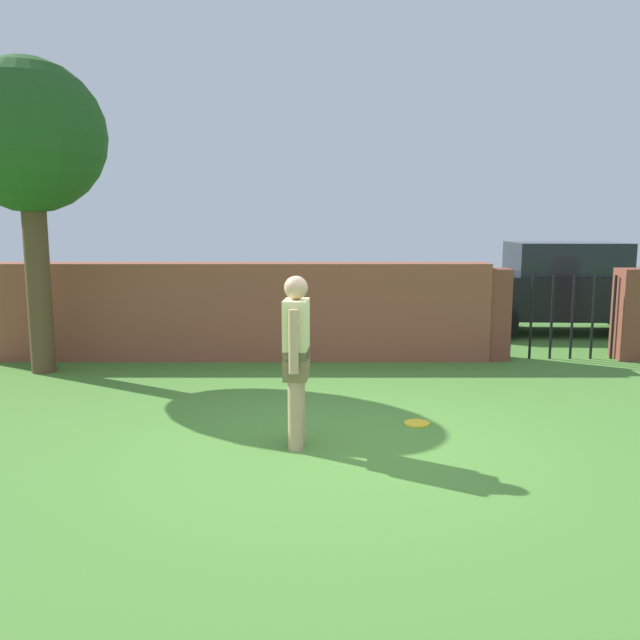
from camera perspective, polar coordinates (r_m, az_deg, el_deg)
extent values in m
plane|color=#4C8433|center=(6.27, 2.03, -11.00)|extent=(40.00, 40.00, 0.00)
cube|color=brown|center=(10.02, -7.34, 0.76)|extent=(7.69, 0.50, 1.48)
cylinder|color=brown|center=(9.82, -23.53, 3.46)|extent=(0.33, 0.33, 2.68)
sphere|color=#23511E|center=(9.85, -24.22, 14.55)|extent=(2.05, 2.05, 2.05)
cylinder|color=tan|center=(6.25, -1.94, -6.98)|extent=(0.14, 0.14, 0.85)
cylinder|color=tan|center=(6.04, -2.17, -7.54)|extent=(0.14, 0.14, 0.85)
cube|color=olive|center=(6.05, -2.07, -3.84)|extent=(0.25, 0.38, 0.28)
cube|color=beige|center=(5.99, -2.09, -0.81)|extent=(0.25, 0.38, 0.55)
sphere|color=tan|center=(5.94, -2.11, 2.86)|extent=(0.22, 0.22, 0.22)
cylinder|color=tan|center=(6.23, -1.86, -1.15)|extent=(0.09, 0.09, 0.58)
cylinder|color=tan|center=(5.79, -2.33, -1.91)|extent=(0.09, 0.09, 0.58)
cube|color=brown|center=(10.29, 15.01, 0.50)|extent=(0.44, 0.44, 1.40)
cube|color=brown|center=(11.03, 25.70, 0.47)|extent=(0.44, 0.44, 1.40)
cylinder|color=black|center=(10.37, 16.44, 0.23)|extent=(0.04, 0.04, 1.30)
cylinder|color=black|center=(10.47, 18.10, 0.22)|extent=(0.04, 0.04, 1.30)
cylinder|color=black|center=(10.57, 19.73, 0.22)|extent=(0.04, 0.04, 1.30)
cylinder|color=black|center=(10.68, 21.32, 0.22)|extent=(0.04, 0.04, 1.30)
cylinder|color=black|center=(10.80, 22.88, 0.22)|extent=(0.04, 0.04, 1.30)
cylinder|color=black|center=(10.93, 24.41, 0.21)|extent=(0.04, 0.04, 1.30)
cube|color=black|center=(13.15, 20.62, 2.05)|extent=(4.28, 1.92, 0.80)
cube|color=#1E2328|center=(13.09, 20.78, 5.10)|extent=(2.08, 1.60, 0.60)
cylinder|color=black|center=(12.03, 15.52, -0.20)|extent=(0.65, 0.25, 0.64)
cylinder|color=black|center=(13.68, 14.00, 0.90)|extent=(0.65, 0.25, 0.64)
cylinder|color=black|center=(14.45, 24.69, 0.76)|extent=(0.65, 0.25, 0.64)
cylinder|color=yellow|center=(6.97, 8.53, -8.98)|extent=(0.27, 0.27, 0.02)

